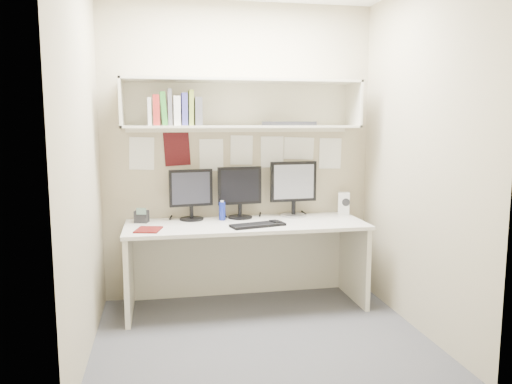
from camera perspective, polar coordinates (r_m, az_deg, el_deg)
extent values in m
cube|color=#45454A|center=(3.81, 0.61, -16.29)|extent=(2.40, 2.00, 0.01)
cube|color=tan|center=(4.47, -1.93, 4.56)|extent=(2.40, 0.02, 2.60)
cube|color=tan|center=(2.52, 5.20, 1.85)|extent=(2.40, 0.02, 2.60)
cube|color=tan|center=(3.45, -19.31, 3.10)|extent=(0.02, 2.00, 2.60)
cube|color=tan|center=(3.90, 18.21, 3.66)|extent=(0.02, 2.00, 2.60)
cube|color=beige|center=(4.19, -1.12, -3.74)|extent=(2.00, 0.70, 0.03)
cube|color=beige|center=(4.59, -1.82, -7.38)|extent=(1.96, 0.02, 0.70)
cube|color=beige|center=(4.27, -1.53, 7.49)|extent=(2.00, 0.38, 0.02)
cube|color=beige|center=(4.28, -1.55, 12.58)|extent=(2.00, 0.38, 0.02)
cube|color=beige|center=(4.45, -1.93, 9.96)|extent=(2.00, 0.02, 0.40)
cube|color=beige|center=(4.22, -15.12, 9.79)|extent=(0.02, 0.38, 0.40)
cube|color=beige|center=(4.54, 11.08, 9.78)|extent=(0.02, 0.38, 0.40)
cylinder|color=black|center=(4.35, -7.37, -3.07)|extent=(0.21, 0.21, 0.01)
cylinder|color=black|center=(4.34, -7.38, -2.31)|extent=(0.03, 0.03, 0.10)
cube|color=black|center=(4.32, -7.44, 0.47)|extent=(0.38, 0.09, 0.32)
cube|color=black|center=(4.30, -7.43, 0.43)|extent=(0.32, 0.05, 0.27)
cylinder|color=black|center=(4.40, -1.83, -2.89)|extent=(0.21, 0.21, 0.02)
cylinder|color=black|center=(4.39, -1.83, -2.10)|extent=(0.03, 0.03, 0.11)
cube|color=black|center=(4.36, -1.87, 0.74)|extent=(0.39, 0.07, 0.33)
cube|color=black|center=(4.34, -1.83, 0.71)|extent=(0.34, 0.04, 0.28)
cylinder|color=#A5A5AA|center=(4.50, 4.30, -2.65)|extent=(0.23, 0.23, 0.02)
cylinder|color=black|center=(4.48, 4.31, -1.82)|extent=(0.04, 0.04, 0.12)
cube|color=black|center=(4.46, 4.30, 1.20)|extent=(0.42, 0.06, 0.36)
cube|color=#A9A9AE|center=(4.44, 4.37, 1.17)|extent=(0.37, 0.02, 0.31)
cube|color=black|center=(4.05, 0.20, -3.79)|extent=(0.47, 0.26, 0.02)
cube|color=black|center=(4.13, 2.25, -3.51)|extent=(0.10, 0.12, 0.03)
cube|color=silver|center=(4.62, 9.99, -1.30)|extent=(0.13, 0.13, 0.20)
cylinder|color=black|center=(4.57, 10.24, -1.16)|extent=(0.07, 0.03, 0.07)
cylinder|color=navy|center=(4.30, -3.89, -2.20)|extent=(0.05, 0.05, 0.16)
cylinder|color=white|center=(4.28, -3.90, -1.10)|extent=(0.03, 0.03, 0.02)
cube|color=#550F0E|center=(3.99, -12.20, -4.23)|extent=(0.23, 0.26, 0.01)
cube|color=black|center=(4.30, -12.94, -2.76)|extent=(0.13, 0.11, 0.10)
cube|color=#4C6659|center=(4.25, -12.98, -2.16)|extent=(0.08, 0.03, 0.05)
cube|color=beige|center=(4.16, -12.05, 8.96)|extent=(0.03, 0.18, 0.22)
cube|color=#A2221D|center=(4.16, -11.32, 9.14)|extent=(0.05, 0.18, 0.24)
cube|color=#2C7627|center=(4.16, -10.51, 9.33)|extent=(0.04, 0.18, 0.27)
cube|color=#58565C|center=(4.16, -9.82, 9.51)|extent=(0.03, 0.18, 0.29)
cube|color=silver|center=(4.16, -9.04, 9.14)|extent=(0.05, 0.18, 0.24)
cube|color=navy|center=(4.17, -8.18, 9.33)|extent=(0.05, 0.18, 0.26)
cube|color=olive|center=(4.17, -7.46, 9.50)|extent=(0.04, 0.18, 0.28)
cube|color=#47474A|center=(4.17, -6.64, 9.13)|extent=(0.06, 0.18, 0.23)
cube|color=black|center=(4.32, 3.80, 7.83)|extent=(0.49, 0.28, 0.03)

